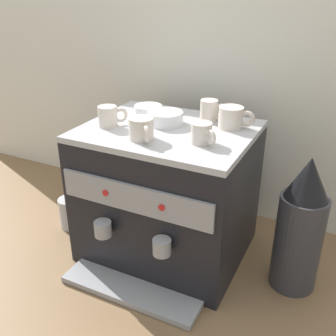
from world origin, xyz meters
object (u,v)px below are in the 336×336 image
ceramic_cup_0 (109,116)px  ceramic_bowl_1 (148,110)px  ceramic_cup_1 (202,133)px  ceramic_cup_3 (232,117)px  espresso_machine (167,193)px  ceramic_bowl_0 (165,118)px  ceramic_cup_2 (210,110)px  coffee_grinder (300,228)px  milk_pitcher (71,213)px  ceramic_cup_4 (142,129)px

ceramic_cup_0 → ceramic_bowl_1: ceramic_cup_0 is taller
ceramic_cup_1 → ceramic_cup_3: bearing=78.0°
espresso_machine → ceramic_bowl_0: bearing=125.0°
ceramic_cup_2 → ceramic_bowl_0: bearing=-139.5°
ceramic_cup_2 → ceramic_cup_3: bearing=-22.7°
ceramic_cup_1 → ceramic_cup_3: ceramic_cup_3 is taller
ceramic_cup_0 → coffee_grinder: size_ratio=0.18×
milk_pitcher → ceramic_cup_4: bearing=-11.0°
espresso_machine → ceramic_cup_4: 0.30m
ceramic_cup_1 → ceramic_bowl_1: size_ratio=0.90×
ceramic_cup_1 → ceramic_bowl_1: ceramic_cup_1 is taller
ceramic_cup_2 → ceramic_bowl_0: size_ratio=0.82×
ceramic_cup_1 → ceramic_bowl_1: (-0.28, 0.17, -0.01)m
ceramic_bowl_0 → milk_pitcher: ceramic_bowl_0 is taller
ceramic_cup_1 → ceramic_cup_2: (-0.05, 0.21, 0.00)m
ceramic_cup_0 → ceramic_cup_1: size_ratio=0.93×
ceramic_cup_4 → ceramic_bowl_0: bearing=89.5°
ceramic_cup_2 → ceramic_cup_4: ceramic_cup_2 is taller
ceramic_bowl_0 → milk_pitcher: 0.59m
ceramic_cup_0 → coffee_grinder: 0.71m
milk_pitcher → ceramic_bowl_1: bearing=26.3°
ceramic_bowl_0 → milk_pitcher: size_ratio=0.93×
espresso_machine → ceramic_bowl_1: 0.30m
ceramic_cup_0 → milk_pitcher: bearing=175.3°
ceramic_cup_1 → milk_pitcher: (-0.57, 0.02, -0.45)m
ceramic_cup_3 → milk_pitcher: (-0.60, -0.15, -0.45)m
ceramic_cup_2 → coffee_grinder: ceramic_cup_2 is taller
espresso_machine → ceramic_cup_0: (-0.18, -0.06, 0.28)m
ceramic_bowl_1 → espresso_machine: bearing=-38.2°
ceramic_bowl_0 → ceramic_cup_1: bearing=-31.3°
ceramic_cup_3 → espresso_machine: bearing=-151.2°
ceramic_bowl_1 → coffee_grinder: ceramic_bowl_1 is taller
espresso_machine → milk_pitcher: (-0.42, -0.04, -0.17)m
ceramic_cup_3 → ceramic_bowl_1: 0.31m
espresso_machine → ceramic_bowl_0: 0.27m
ceramic_bowl_0 → coffee_grinder: ceramic_bowl_0 is taller
ceramic_cup_2 → milk_pitcher: 0.71m
ceramic_cup_0 → espresso_machine: bearing=19.2°
coffee_grinder → espresso_machine: bearing=-178.4°
ceramic_cup_2 → ceramic_cup_0: bearing=-143.8°
ceramic_cup_3 → ceramic_bowl_1: bearing=-179.6°
ceramic_cup_0 → milk_pitcher: ceramic_cup_0 is taller
coffee_grinder → milk_pitcher: 0.89m
espresso_machine → ceramic_bowl_1: ceramic_bowl_1 is taller
ceramic_bowl_0 → milk_pitcher: (-0.39, -0.08, -0.44)m
ceramic_bowl_0 → coffee_grinder: (0.48, -0.02, -0.28)m
ceramic_cup_0 → ceramic_bowl_0: (0.16, 0.10, -0.01)m
ceramic_cup_0 → ceramic_cup_4: bearing=-19.9°
ceramic_cup_4 → ceramic_bowl_1: ceramic_cup_4 is taller
ceramic_cup_0 → ceramic_bowl_1: size_ratio=0.83×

